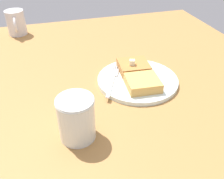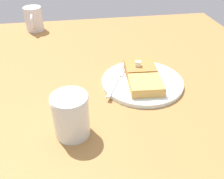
% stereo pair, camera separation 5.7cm
% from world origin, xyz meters
% --- Properties ---
extents(table_surface, '(0.99, 0.99, 0.02)m').
position_xyz_m(table_surface, '(0.00, 0.00, 0.01)').
color(table_surface, '#A0713C').
rests_on(table_surface, ground).
extents(plate, '(0.22, 0.22, 0.01)m').
position_xyz_m(plate, '(0.03, 0.06, 0.03)').
color(plate, silver).
rests_on(plate, table_surface).
extents(toast_slice_left, '(0.08, 0.09, 0.02)m').
position_xyz_m(toast_slice_left, '(-0.01, 0.07, 0.05)').
color(toast_slice_left, '#B37438').
rests_on(toast_slice_left, plate).
extents(toast_slice_middle, '(0.08, 0.09, 0.02)m').
position_xyz_m(toast_slice_middle, '(0.08, 0.06, 0.05)').
color(toast_slice_middle, tan).
rests_on(toast_slice_middle, plate).
extents(butter_pat_primary, '(0.02, 0.02, 0.01)m').
position_xyz_m(butter_pat_primary, '(-0.00, 0.06, 0.07)').
color(butter_pat_primary, '#F6ECC3').
rests_on(butter_pat_primary, toast_slice_left).
extents(fork, '(0.15, 0.08, 0.00)m').
position_xyz_m(fork, '(0.02, -0.00, 0.04)').
color(fork, silver).
rests_on(fork, plate).
extents(syrup_jar, '(0.07, 0.07, 0.09)m').
position_xyz_m(syrup_jar, '(0.19, -0.13, 0.07)').
color(syrup_jar, '#4B210B').
rests_on(syrup_jar, table_surface).
extents(coffee_mug, '(0.10, 0.07, 0.09)m').
position_xyz_m(coffee_mug, '(-0.40, -0.25, 0.07)').
color(coffee_mug, silver).
rests_on(coffee_mug, table_surface).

